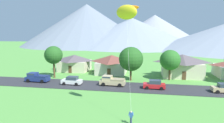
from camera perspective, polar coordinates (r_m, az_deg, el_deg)
name	(u,v)px	position (r m, az deg, el deg)	size (l,w,h in m)	color
road_strip	(129,87)	(40.41, 4.80, -7.32)	(160.00, 7.38, 0.08)	#2D2D33
mountain_west_ridge	(154,30)	(178.32, 12.11, 8.87)	(85.36, 85.36, 25.66)	#8E939E
mountain_far_west_ridge	(87,25)	(171.98, -7.18, 10.43)	(106.94, 106.94, 34.18)	slate
mountain_east_ridge	(132,32)	(157.97, 5.76, 8.41)	(101.34, 101.34, 21.96)	gray
house_left_center	(75,62)	(57.84, -10.70, -0.27)	(8.65, 7.58, 4.58)	beige
house_right_center	(182,65)	(52.12, 19.46, -0.99)	(10.13, 7.82, 5.57)	beige
house_rightmost	(112,64)	(53.21, -0.07, -0.68)	(8.17, 8.48, 4.93)	beige
tree_near_left	(170,60)	(47.19, 16.37, 0.39)	(4.67, 4.67, 7.01)	#4C3823
tree_center	(131,59)	(44.95, 5.47, 0.71)	(5.51, 5.51, 7.75)	brown
tree_right_of_center	(54,55)	(49.68, -16.46, 1.78)	(4.34, 4.34, 7.73)	brown
parked_car_white_west_end	(72,81)	(42.79, -11.46, -5.42)	(4.21, 2.10, 1.68)	white
parked_car_tan_mid_west	(224,88)	(41.83, 29.54, -6.69)	(4.28, 2.23, 1.68)	tan
parked_car_red_mid_east	(154,85)	(39.73, 12.09, -6.52)	(4.21, 2.11, 1.68)	red
pickup_truck_navy_west_side	(37,77)	(47.17, -20.78, -4.27)	(5.26, 2.44, 1.99)	navy
pickup_truck_sand_east_side	(112,81)	(41.11, -0.06, -5.55)	(5.27, 2.48, 1.99)	#C6B284
kite_flyer_with_kite	(127,14)	(26.17, 4.26, 13.57)	(3.41, 4.94, 14.54)	navy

